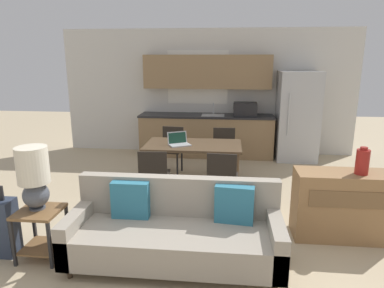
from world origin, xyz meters
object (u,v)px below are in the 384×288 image
dining_table (193,148)px  dining_chair_far_left (171,147)px  couch (176,231)px  table_lamp (34,175)px  laptop (179,142)px  refrigerator (297,116)px  dining_chair_near_left (154,174)px  credenza (342,205)px  dining_chair_near_right (222,176)px  dining_chair_far_right (224,148)px  side_table (41,226)px  vase (362,162)px

dining_table → dining_chair_far_left: dining_chair_far_left is taller
couch → table_lamp: 1.57m
couch → laptop: laptop is taller
refrigerator → dining_chair_near_left: refrigerator is taller
credenza → dining_chair_near_left: size_ratio=1.31×
credenza → laptop: laptop is taller
couch → table_lamp: bearing=-178.0°
dining_chair_near_right → dining_chair_far_right: (0.00, 1.51, 0.00)m
dining_table → laptop: laptop is taller
dining_table → couch: 2.12m
table_lamp → side_table: bearing=-48.4°
dining_table → dining_chair_far_left: 0.92m
vase → dining_chair_near_left: vase is taller
refrigerator → side_table: size_ratio=3.38×
couch → vase: vase is taller
couch → side_table: bearing=-176.5°
dining_table → dining_chair_near_right: bearing=-57.5°
dining_chair_far_left → laptop: laptop is taller
table_lamp → dining_chair_near_left: bearing=55.7°
dining_table → dining_chair_near_left: size_ratio=1.81×
refrigerator → laptop: (-2.19, -1.96, -0.12)m
dining_table → dining_chair_near_left: bearing=-122.7°
side_table → dining_chair_near_left: size_ratio=0.64×
credenza → dining_chair_far_right: dining_chair_far_right is taller
vase → laptop: bearing=148.8°
refrigerator → couch: size_ratio=0.84×
table_lamp → laptop: bearing=59.9°
dining_table → couch: (0.03, -2.09, -0.35)m
refrigerator → dining_chair_near_right: size_ratio=2.17×
couch → dining_chair_far_right: 2.89m
refrigerator → dining_chair_far_right: refrigerator is taller
refrigerator → laptop: size_ratio=4.55×
table_lamp → dining_chair_far_left: 3.09m
table_lamp → credenza: bearing=12.4°
vase → dining_chair_far_left: vase is taller
credenza → dining_chair_near_right: 1.56m
couch → dining_chair_near_right: (0.46, 1.33, 0.15)m
dining_chair_near_left → dining_chair_far_right: bearing=-127.4°
side_table → dining_chair_far_left: dining_chair_far_left is taller
refrigerator → vase: refrigerator is taller
dining_chair_near_right → dining_chair_near_left: size_ratio=1.00×
dining_table → dining_chair_far_right: bearing=57.1°
side_table → dining_chair_near_right: (1.88, 1.42, 0.13)m
dining_table → dining_chair_near_right: 0.92m
side_table → credenza: bearing=13.2°
laptop → couch: bearing=-110.6°
vase → dining_chair_far_left: size_ratio=0.37×
dining_table → couch: couch is taller
refrigerator → table_lamp: refrigerator is taller
table_lamp → couch: bearing=2.0°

